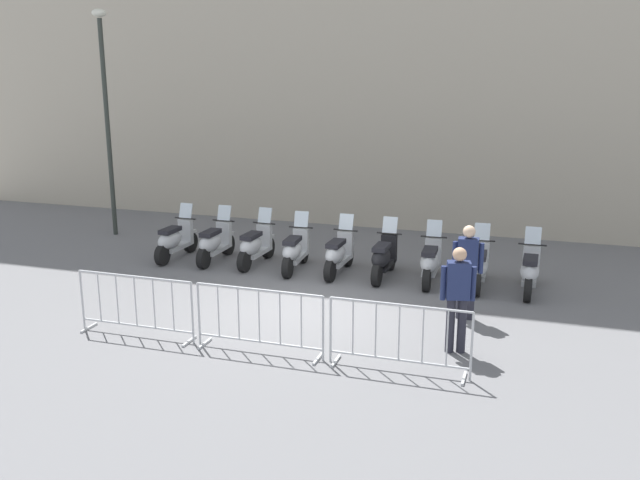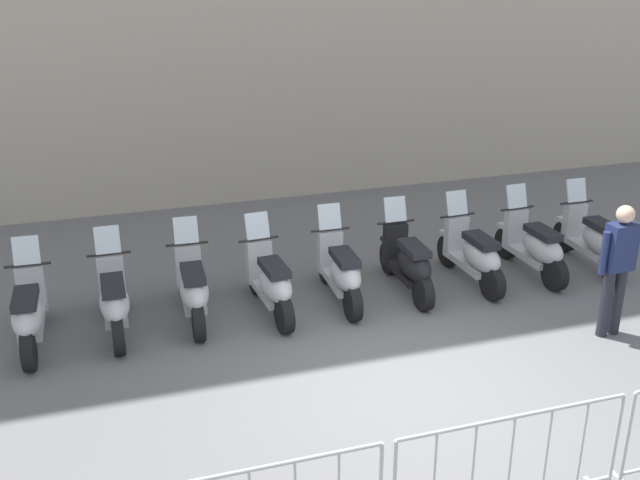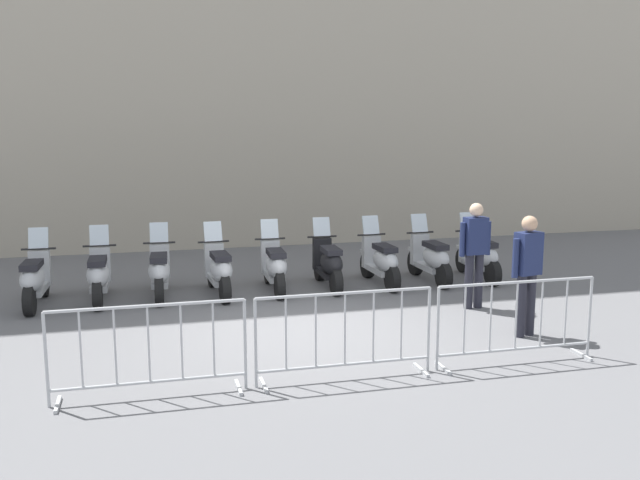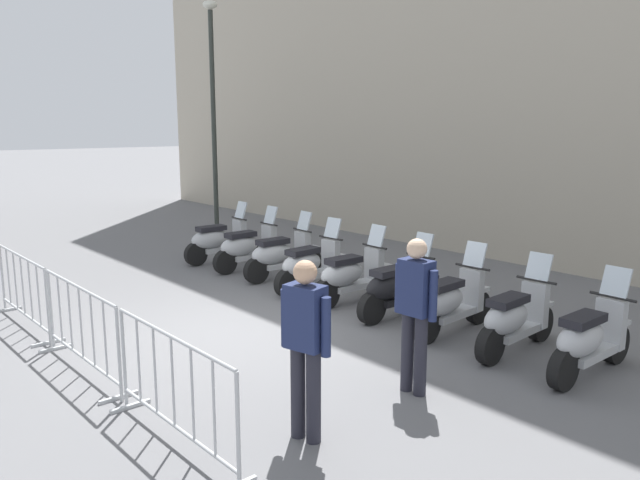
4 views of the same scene
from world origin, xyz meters
The scene contains 15 objects.
ground_plane centered at (0.00, 0.00, 0.00)m, with size 120.00×120.00×0.00m, color slate.
motorcycle_0 centered at (-4.28, 1.64, 0.45)m, with size 0.58×1.73×1.24m.
motorcycle_1 centered at (-3.30, 1.84, 0.45)m, with size 0.61×1.72×1.24m.
motorcycle_2 centered at (-2.32, 2.03, 0.45)m, with size 0.57×1.73×1.24m.
motorcycle_3 centered at (-1.30, 2.05, 0.45)m, with size 0.69×1.71×1.24m.
motorcycle_4 centered at (-0.32, 2.23, 0.45)m, with size 0.59×1.72×1.24m.
motorcycle_5 centered at (0.67, 2.38, 0.45)m, with size 0.60×1.72×1.24m.
motorcycle_6 centered at (1.66, 2.51, 0.45)m, with size 0.67×1.72×1.24m.
motorcycle_7 centered at (2.65, 2.66, 0.45)m, with size 0.66×1.72×1.24m.
motorcycle_8 centered at (3.64, 2.77, 0.45)m, with size 0.61×1.72×1.24m.
barrier_segment_0 centered at (-1.91, -2.45, 0.53)m, with size 2.14×0.72×1.07m.
barrier_segment_1 centered at (0.31, -2.13, 0.53)m, with size 2.14×0.72×1.07m.
barrier_segment_2 centered at (2.53, -1.81, 0.53)m, with size 2.14×0.72×1.07m.
officer_near_row_end centered at (3.10, -0.74, 0.98)m, with size 0.52×0.34×1.73m.
officer_mid_plaza centered at (2.86, 0.80, 0.98)m, with size 0.54×0.28×1.73m.
Camera 3 is at (-0.84, -9.91, 3.03)m, focal length 39.02 mm.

